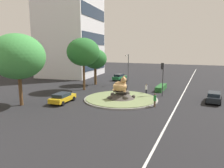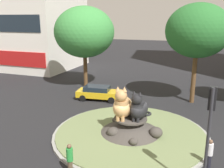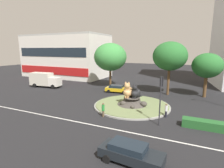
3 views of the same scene
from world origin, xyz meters
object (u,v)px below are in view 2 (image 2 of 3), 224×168
cat_statue_black (139,108)px  broadleaf_tree_behind_island (198,31)px  traffic_light_mast (210,124)px  sedan_on_far_lane (99,92)px  cat_statue_calico (122,106)px  pedestrian_white_shirt (210,153)px  pedestrian_green_shirt (70,158)px  third_tree_left (84,32)px  shophouse_block (7,29)px

cat_statue_black → broadleaf_tree_behind_island: bearing=165.4°
traffic_light_mast → sedan_on_far_lane: 16.04m
cat_statue_calico → traffic_light_mast: bearing=43.1°
broadleaf_tree_behind_island → pedestrian_white_shirt: size_ratio=5.54×
cat_statue_black → pedestrian_green_shirt: cat_statue_black is taller
cat_statue_calico → pedestrian_white_shirt: cat_statue_calico is taller
cat_statue_black → pedestrian_white_shirt: cat_statue_black is taller
third_tree_left → traffic_light_mast: bearing=-50.2°
traffic_light_mast → shophouse_block: size_ratio=0.21×
traffic_light_mast → broadleaf_tree_behind_island: (-0.93, 14.30, 3.30)m
pedestrian_white_shirt → sedan_on_far_lane: bearing=-45.8°
shophouse_block → pedestrian_green_shirt: 37.35m
cat_statue_calico → sedan_on_far_lane: cat_statue_calico is taller
traffic_light_mast → third_tree_left: bearing=46.1°
cat_statue_calico → cat_statue_black: size_ratio=1.16×
shophouse_block → third_tree_left: bearing=-24.4°
cat_statue_black → traffic_light_mast: size_ratio=0.40×
shophouse_block → pedestrian_white_shirt: bearing=-33.4°
traffic_light_mast → sedan_on_far_lane: (-10.14, 12.06, -3.00)m
sedan_on_far_lane → cat_statue_black: bearing=-56.4°
traffic_light_mast → broadleaf_tree_behind_island: broadleaf_tree_behind_island is taller
cat_statue_calico → shophouse_block: 34.63m
pedestrian_green_shirt → sedan_on_far_lane: pedestrian_green_shirt is taller
shophouse_block → pedestrian_green_shirt: shophouse_block is taller
cat_statue_calico → sedan_on_far_lane: size_ratio=0.54×
cat_statue_black → cat_statue_calico: bearing=-77.2°
cat_statue_black → broadleaf_tree_behind_island: size_ratio=0.23×
third_tree_left → broadleaf_tree_behind_island: bearing=-9.1°
cat_statue_black → third_tree_left: bearing=-134.7°
third_tree_left → sedan_on_far_lane: third_tree_left is taller
shophouse_block → pedestrian_green_shirt: (26.23, -26.06, -5.32)m
broadleaf_tree_behind_island → pedestrian_white_shirt: 13.22m
broadleaf_tree_behind_island → sedan_on_far_lane: (-9.21, -2.24, -6.30)m
shophouse_block → third_tree_left: 21.52m
broadleaf_tree_behind_island → pedestrian_white_shirt: broadleaf_tree_behind_island is taller
shophouse_block → third_tree_left: size_ratio=2.67×
pedestrian_green_shirt → sedan_on_far_lane: 12.95m
traffic_light_mast → third_tree_left: (-13.58, 16.32, 2.85)m
traffic_light_mast → shophouse_block: 41.84m
cat_statue_calico → pedestrian_white_shirt: bearing=63.7°
third_tree_left → sedan_on_far_lane: 8.01m
third_tree_left → pedestrian_green_shirt: (6.82, -16.76, -5.65)m
pedestrian_green_shirt → broadleaf_tree_behind_island: bearing=-164.2°
sedan_on_far_lane → traffic_light_mast: bearing=-56.4°
third_tree_left → pedestrian_green_shirt: third_tree_left is taller
pedestrian_green_shirt → pedestrian_white_shirt: pedestrian_green_shirt is taller
third_tree_left → pedestrian_white_shirt: size_ratio=5.53×
pedestrian_green_shirt → pedestrian_white_shirt: size_ratio=1.04×
traffic_light_mast → shophouse_block: bearing=58.5°
traffic_light_mast → third_tree_left: third_tree_left is taller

